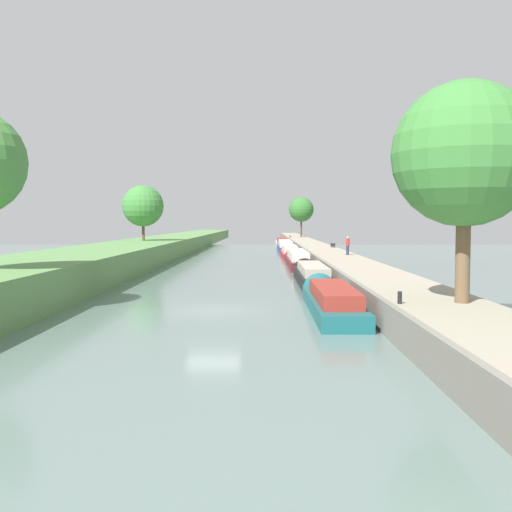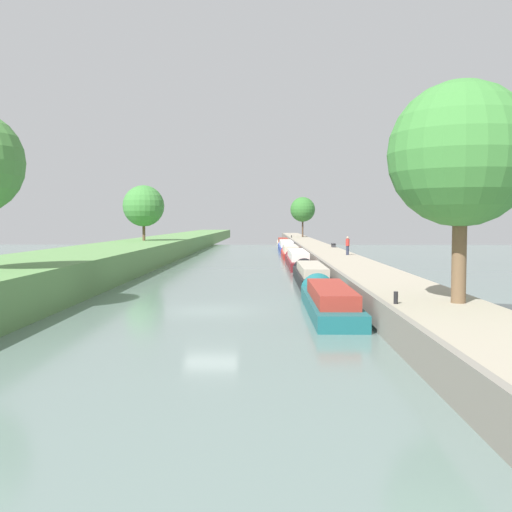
{
  "view_description": "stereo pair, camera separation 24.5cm",
  "coord_description": "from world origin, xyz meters",
  "px_view_note": "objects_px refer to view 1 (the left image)",
  "views": [
    {
      "loc": [
        2.35,
        -27.55,
        4.18
      ],
      "look_at": [
        1.65,
        27.19,
        1.0
      ],
      "focal_mm": 41.6,
      "sensor_mm": 36.0,
      "label": 1
    },
    {
      "loc": [
        2.6,
        -27.54,
        4.18
      ],
      "look_at": [
        1.65,
        27.19,
        1.0
      ],
      "focal_mm": 41.6,
      "sensor_mm": 36.0,
      "label": 2
    }
  ],
  "objects_px": {
    "narrowboat_blue": "(285,246)",
    "narrowboat_teal": "(330,299)",
    "narrowboat_cream": "(282,243)",
    "mooring_bollard_far": "(290,236)",
    "mooring_bollard_near": "(400,298)",
    "park_bench": "(333,244)",
    "narrowboat_red": "(289,252)",
    "narrowboat_maroon": "(297,259)",
    "person_walking": "(348,245)",
    "narrowboat_black": "(311,275)"
  },
  "relations": [
    {
      "from": "person_walking",
      "to": "park_bench",
      "type": "relative_size",
      "value": 1.11
    },
    {
      "from": "narrowboat_teal",
      "to": "narrowboat_blue",
      "type": "relative_size",
      "value": 0.68
    },
    {
      "from": "narrowboat_cream",
      "to": "mooring_bollard_far",
      "type": "xyz_separation_m",
      "value": [
        1.81,
        7.97,
        0.87
      ]
    },
    {
      "from": "mooring_bollard_far",
      "to": "narrowboat_red",
      "type": "bearing_deg",
      "value": -92.71
    },
    {
      "from": "narrowboat_black",
      "to": "mooring_bollard_near",
      "type": "xyz_separation_m",
      "value": [
        1.71,
        -18.97,
        0.86
      ]
    },
    {
      "from": "narrowboat_cream",
      "to": "mooring_bollard_far",
      "type": "bearing_deg",
      "value": 77.21
    },
    {
      "from": "narrowboat_red",
      "to": "narrowboat_cream",
      "type": "bearing_deg",
      "value": 89.81
    },
    {
      "from": "narrowboat_red",
      "to": "park_bench",
      "type": "relative_size",
      "value": 8.4
    },
    {
      "from": "narrowboat_maroon",
      "to": "narrowboat_blue",
      "type": "distance_m",
      "value": 28.84
    },
    {
      "from": "person_walking",
      "to": "narrowboat_teal",
      "type": "bearing_deg",
      "value": -99.79
    },
    {
      "from": "narrowboat_teal",
      "to": "mooring_bollard_near",
      "type": "height_order",
      "value": "mooring_bollard_near"
    },
    {
      "from": "mooring_bollard_far",
      "to": "park_bench",
      "type": "distance_m",
      "value": 41.75
    },
    {
      "from": "narrowboat_maroon",
      "to": "narrowboat_red",
      "type": "bearing_deg",
      "value": 90.49
    },
    {
      "from": "narrowboat_cream",
      "to": "mooring_bollard_far",
      "type": "relative_size",
      "value": 36.91
    },
    {
      "from": "mooring_bollard_far",
      "to": "park_bench",
      "type": "bearing_deg",
      "value": -85.68
    },
    {
      "from": "narrowboat_red",
      "to": "narrowboat_cream",
      "type": "distance_m",
      "value": 32.59
    },
    {
      "from": "narrowboat_black",
      "to": "narrowboat_cream",
      "type": "bearing_deg",
      "value": 90.09
    },
    {
      "from": "narrowboat_teal",
      "to": "park_bench",
      "type": "relative_size",
      "value": 7.67
    },
    {
      "from": "person_walking",
      "to": "narrowboat_black",
      "type": "bearing_deg",
      "value": -108.62
    },
    {
      "from": "narrowboat_black",
      "to": "narrowboat_blue",
      "type": "bearing_deg",
      "value": 90.26
    },
    {
      "from": "park_bench",
      "to": "mooring_bollard_near",
      "type": "bearing_deg",
      "value": -93.76
    },
    {
      "from": "narrowboat_red",
      "to": "narrowboat_cream",
      "type": "xyz_separation_m",
      "value": [
        0.11,
        32.59,
        -0.02
      ]
    },
    {
      "from": "narrowboat_blue",
      "to": "person_walking",
      "type": "height_order",
      "value": "person_walking"
    },
    {
      "from": "narrowboat_blue",
      "to": "narrowboat_teal",
      "type": "bearing_deg",
      "value": -89.91
    },
    {
      "from": "narrowboat_cream",
      "to": "person_walking",
      "type": "bearing_deg",
      "value": -84.96
    },
    {
      "from": "narrowboat_teal",
      "to": "mooring_bollard_far",
      "type": "distance_m",
      "value": 83.25
    },
    {
      "from": "narrowboat_black",
      "to": "mooring_bollard_far",
      "type": "distance_m",
      "value": 70.49
    },
    {
      "from": "narrowboat_maroon",
      "to": "narrowboat_blue",
      "type": "relative_size",
      "value": 0.92
    },
    {
      "from": "narrowboat_maroon",
      "to": "narrowboat_cream",
      "type": "xyz_separation_m",
      "value": [
        -0.01,
        46.73,
        -0.08
      ]
    },
    {
      "from": "narrowboat_red",
      "to": "mooring_bollard_near",
      "type": "relative_size",
      "value": 28.0
    },
    {
      "from": "narrowboat_red",
      "to": "person_walking",
      "type": "bearing_deg",
      "value": -75.33
    },
    {
      "from": "narrowboat_black",
      "to": "mooring_bollard_near",
      "type": "bearing_deg",
      "value": -84.85
    },
    {
      "from": "narrowboat_teal",
      "to": "person_walking",
      "type": "relative_size",
      "value": 6.93
    },
    {
      "from": "narrowboat_red",
      "to": "mooring_bollard_near",
      "type": "height_order",
      "value": "mooring_bollard_near"
    },
    {
      "from": "narrowboat_red",
      "to": "mooring_bollard_far",
      "type": "bearing_deg",
      "value": 87.29
    },
    {
      "from": "narrowboat_blue",
      "to": "person_walking",
      "type": "bearing_deg",
      "value": -81.99
    },
    {
      "from": "narrowboat_red",
      "to": "park_bench",
      "type": "xyz_separation_m",
      "value": [
        5.06,
        -1.07,
        0.97
      ]
    },
    {
      "from": "narrowboat_red",
      "to": "narrowboat_cream",
      "type": "relative_size",
      "value": 0.76
    },
    {
      "from": "mooring_bollard_far",
      "to": "park_bench",
      "type": "relative_size",
      "value": 0.3
    },
    {
      "from": "narrowboat_blue",
      "to": "mooring_bollard_far",
      "type": "relative_size",
      "value": 37.85
    },
    {
      "from": "narrowboat_maroon",
      "to": "mooring_bollard_far",
      "type": "bearing_deg",
      "value": 88.12
    },
    {
      "from": "narrowboat_blue",
      "to": "mooring_bollard_near",
      "type": "distance_m",
      "value": 63.61
    },
    {
      "from": "person_walking",
      "to": "mooring_bollard_near",
      "type": "relative_size",
      "value": 3.69
    },
    {
      "from": "mooring_bollard_near",
      "to": "park_bench",
      "type": "relative_size",
      "value": 0.3
    },
    {
      "from": "narrowboat_maroon",
      "to": "person_walking",
      "type": "height_order",
      "value": "person_walking"
    },
    {
      "from": "narrowboat_teal",
      "to": "narrowboat_maroon",
      "type": "relative_size",
      "value": 0.74
    },
    {
      "from": "narrowboat_black",
      "to": "park_bench",
      "type": "height_order",
      "value": "park_bench"
    },
    {
      "from": "narrowboat_red",
      "to": "park_bench",
      "type": "bearing_deg",
      "value": -11.95
    },
    {
      "from": "mooring_bollard_near",
      "to": "mooring_bollard_far",
      "type": "relative_size",
      "value": 1.0
    },
    {
      "from": "narrowboat_maroon",
      "to": "person_walking",
      "type": "relative_size",
      "value": 9.43
    }
  ]
}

